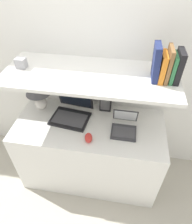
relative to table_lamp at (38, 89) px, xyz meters
The scene contains 16 objects.
ground_plane 1.20m from the table_lamp, 42.37° to the right, with size 12.00×12.00×0.00m, color #B2AD9E.
wall_back 0.59m from the table_lamp, 23.65° to the left, with size 6.00×0.05×2.40m.
desk 0.80m from the table_lamp, 16.79° to the right, with size 1.35×0.61×0.76m.
back_riser 0.65m from the table_lamp, 19.21° to the left, with size 1.35×0.04×1.22m.
shelf 0.57m from the table_lamp, ahead, with size 1.35×0.55×0.03m.
table_lamp is the anchor object (origin of this frame).
laptop_large 0.37m from the table_lamp, 11.44° to the right, with size 0.37×0.35×0.25m.
laptop_small 0.85m from the table_lamp, 11.64° to the right, with size 0.21×0.24×0.18m.
computer_mouse 0.65m from the table_lamp, 31.49° to the right, with size 0.08×0.12×0.04m.
router_box 0.64m from the table_lamp, ahead, with size 0.11×0.08×0.16m.
book_black 1.19m from the table_lamp, ahead, with size 0.04×0.15×0.23m.
book_green 1.15m from the table_lamp, ahead, with size 0.03×0.15×0.20m.
book_brown 1.13m from the table_lamp, ahead, with size 0.03×0.17×0.24m.
book_orange 1.09m from the table_lamp, ahead, with size 0.04×0.17×0.20m.
book_navy 1.05m from the table_lamp, ahead, with size 0.06×0.15×0.26m.
shelf_gadget 0.32m from the table_lamp, 118.50° to the right, with size 0.08×0.06×0.08m.
Camera 1 is at (0.27, -0.93, 2.04)m, focal length 32.00 mm.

